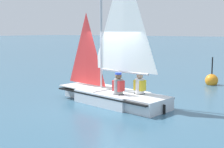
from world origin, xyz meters
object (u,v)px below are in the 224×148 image
at_px(sailor_helm, 118,89).
at_px(buoy_marker, 212,80).
at_px(sailboat_main, 113,85).
at_px(sailor_crew, 140,88).

xyz_separation_m(sailor_helm, buoy_marker, (-6.12, 1.29, -0.41)).
distance_m(sailboat_main, sailor_crew, 1.03).
distance_m(sailor_helm, sailor_crew, 0.72).
height_order(sailor_helm, buoy_marker, buoy_marker).
height_order(sailboat_main, buoy_marker, sailboat_main).
distance_m(sailboat_main, sailor_helm, 0.62).
xyz_separation_m(sailboat_main, sailor_crew, (-0.08, 1.03, -0.02)).
xyz_separation_m(sailor_helm, sailor_crew, (-0.47, 0.55, 0.00)).
bearing_deg(sailor_crew, sailboat_main, 14.43).
bearing_deg(sailboat_main, sailor_helm, 151.01).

